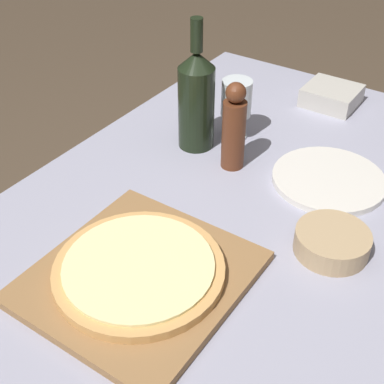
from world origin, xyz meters
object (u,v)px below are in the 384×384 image
Objects in this scene: pizza at (139,269)px; wine_glass at (236,100)px; small_bowl at (332,242)px; pepper_mill at (234,128)px; wine_bottle at (196,99)px.

pizza is 0.54m from wine_glass.
pizza is at bearing -133.61° from small_bowl.
small_bowl is (0.36, -0.26, -0.08)m from wine_glass.
pepper_mill is 1.37× the size of wine_glass.
wine_glass is 0.45m from small_bowl.
wine_bottle is at bearing 157.75° from small_bowl.
pepper_mill reaches higher than pizza.
wine_glass is (-0.06, 0.11, 0.00)m from pepper_mill.
small_bowl is (0.30, -0.14, -0.08)m from pepper_mill.
pepper_mill reaches higher than small_bowl.
wine_bottle reaches higher than wine_glass.
wine_glass is at bearing 117.87° from pepper_mill.
wine_glass is 1.07× the size of small_bowl.
wine_bottle is 0.11m from wine_glass.
wine_glass is at bearing 144.56° from small_bowl.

